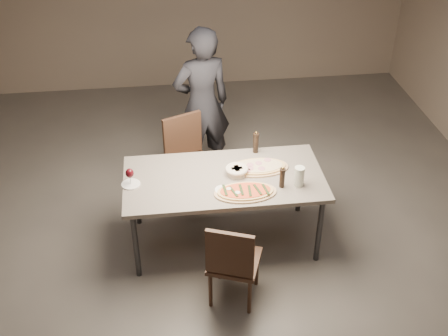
{
  "coord_description": "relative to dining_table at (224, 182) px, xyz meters",
  "views": [
    {
      "loc": [
        -0.51,
        -4.08,
        3.67
      ],
      "look_at": [
        0.0,
        0.0,
        0.85
      ],
      "focal_mm": 45.0,
      "sensor_mm": 36.0,
      "label": 1
    }
  ],
  "objects": [
    {
      "name": "room",
      "position": [
        0.0,
        0.0,
        0.71
      ],
      "size": [
        7.0,
        7.0,
        7.0
      ],
      "color": "#56514A",
      "rests_on": "ground"
    },
    {
      "name": "chair_far",
      "position": [
        -0.28,
        0.75,
        -0.17
      ],
      "size": [
        0.58,
        0.58,
        0.93
      ],
      "rotation": [
        0.0,
        0.0,
        3.54
      ],
      "color": "#3A2418",
      "rests_on": "ground"
    },
    {
      "name": "pepper_mill_right",
      "position": [
        0.48,
        -0.2,
        0.15
      ],
      "size": [
        0.05,
        0.05,
        0.21
      ],
      "rotation": [
        0.0,
        0.0,
        -0.12
      ],
      "color": "black",
      "rests_on": "dining_table"
    },
    {
      "name": "chair_near",
      "position": [
        -0.03,
        -0.79,
        -0.21
      ],
      "size": [
        0.52,
        0.52,
        0.86
      ],
      "rotation": [
        0.0,
        0.0,
        -0.35
      ],
      "color": "#3A2418",
      "rests_on": "ground"
    },
    {
      "name": "zucchini_pizza",
      "position": [
        0.15,
        -0.26,
        0.07
      ],
      "size": [
        0.54,
        0.3,
        0.05
      ],
      "rotation": [
        0.0,
        0.0,
        0.02
      ],
      "color": "tan",
      "rests_on": "dining_table"
    },
    {
      "name": "dining_table",
      "position": [
        0.0,
        0.0,
        0.0
      ],
      "size": [
        1.8,
        0.9,
        0.75
      ],
      "color": "slate",
      "rests_on": "ground"
    },
    {
      "name": "pepper_mill_left",
      "position": [
        0.35,
        0.38,
        0.16
      ],
      "size": [
        0.06,
        0.06,
        0.23
      ],
      "rotation": [
        0.0,
        0.0,
        -0.12
      ],
      "color": "black",
      "rests_on": "dining_table"
    },
    {
      "name": "bread_basket",
      "position": [
        0.12,
        0.03,
        0.1
      ],
      "size": [
        0.21,
        0.21,
        0.07
      ],
      "rotation": [
        0.0,
        0.0,
        0.16
      ],
      "color": "beige",
      "rests_on": "dining_table"
    },
    {
      "name": "ham_pizza",
      "position": [
        0.33,
        0.1,
        0.07
      ],
      "size": [
        0.55,
        0.31,
        0.04
      ],
      "rotation": [
        0.0,
        0.0,
        -0.21
      ],
      "color": "tan",
      "rests_on": "dining_table"
    },
    {
      "name": "oil_dish",
      "position": [
        -0.04,
        -0.2,
        0.07
      ],
      "size": [
        0.14,
        0.14,
        0.02
      ],
      "rotation": [
        0.0,
        0.0,
        -0.12
      ],
      "color": "white",
      "rests_on": "dining_table"
    },
    {
      "name": "wine_glass",
      "position": [
        -0.83,
        -0.01,
        0.17
      ],
      "size": [
        0.07,
        0.07,
        0.16
      ],
      "rotation": [
        0.0,
        0.0,
        0.04
      ],
      "color": "silver",
      "rests_on": "dining_table"
    },
    {
      "name": "carafe",
      "position": [
        0.64,
        -0.2,
        0.15
      ],
      "size": [
        0.09,
        0.09,
        0.19
      ],
      "rotation": [
        0.0,
        0.0,
        0.33
      ],
      "color": "silver",
      "rests_on": "dining_table"
    },
    {
      "name": "side_plate",
      "position": [
        -0.83,
        -0.01,
        0.06
      ],
      "size": [
        0.17,
        0.17,
        0.01
      ],
      "rotation": [
        0.0,
        0.0,
        0.27
      ],
      "color": "white",
      "rests_on": "dining_table"
    },
    {
      "name": "diner",
      "position": [
        -0.09,
        1.21,
        0.17
      ],
      "size": [
        0.71,
        0.55,
        1.72
      ],
      "primitive_type": "imported",
      "rotation": [
        0.0,
        0.0,
        3.39
      ],
      "color": "black",
      "rests_on": "ground"
    }
  ]
}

